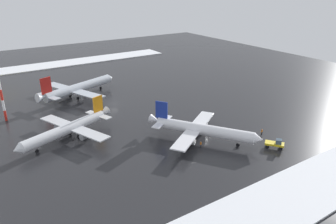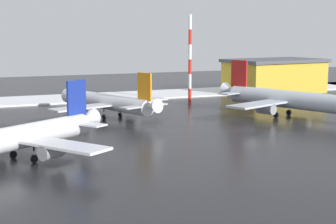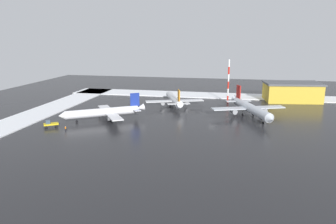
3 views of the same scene
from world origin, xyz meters
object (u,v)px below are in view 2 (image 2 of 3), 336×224
airplane_parked_portside (292,100)px  cargo_hangar (275,76)px  airplane_parked_starboard (10,139)px  airplane_foreground_jet (106,102)px  antenna_mast (190,59)px

airplane_parked_portside → cargo_hangar: airplane_parked_portside is taller
airplane_parked_starboard → airplane_parked_portside: 53.40m
cargo_hangar → airplane_parked_starboard: bearing=27.9°
airplane_parked_portside → cargo_hangar: size_ratio=1.22×
airplane_parked_portside → airplane_foreground_jet: bearing=-134.5°
airplane_foreground_jet → antenna_mast: size_ratio=1.48×
airplane_parked_starboard → airplane_foreground_jet: bearing=-158.3°
cargo_hangar → antenna_mast: bearing=11.3°
airplane_parked_portside → airplane_foreground_jet: size_ratio=1.14×
airplane_parked_starboard → cargo_hangar: airplane_parked_starboard is taller
airplane_parked_starboard → cargo_hangar: 87.21m
airplane_foreground_jet → antenna_mast: (-22.47, -11.77, 6.80)m
antenna_mast → cargo_hangar: 30.91m
airplane_foreground_jet → antenna_mast: antenna_mast is taller
airplane_parked_starboard → airplane_parked_portside: bearing=162.8°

